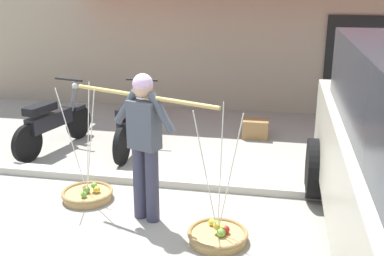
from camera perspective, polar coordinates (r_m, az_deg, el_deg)
The scene contains 9 objects.
ground_plane at distance 5.80m, azimuth -5.47°, elevation -9.55°, with size 90.00×90.00×0.00m, color #9E998C.
sidewalk_curb at distance 6.39m, azimuth -3.71°, elevation -6.37°, with size 20.00×0.24×0.10m, color #BAB4A5.
fruit_vendor at distance 5.17m, azimuth -5.79°, elevation -1.22°, with size 1.76×0.72×1.70m.
fruit_basket_left_side at distance 5.07m, azimuth 3.15°, elevation -12.78°, with size 0.64×0.64×1.45m.
fruit_basket_right_side at distance 6.08m, azimuth -12.55°, elevation -7.78°, with size 0.64×0.64×1.45m.
motorcycle_nearest_shop at distance 7.84m, azimuth -16.59°, elevation 0.59°, with size 0.61×1.79×1.09m.
motorcycle_second_in_row at distance 7.51m, azimuth -7.07°, elevation 0.49°, with size 0.54×1.82×1.09m.
storefront_building at distance 12.15m, azimuth 8.50°, elevation 14.76°, with size 13.00×6.00×4.20m.
wooden_crate at distance 8.28m, azimuth 7.73°, elevation -0.06°, with size 0.44×0.36×0.32m, color olive.
Camera 1 is at (1.52, -4.95, 2.62)m, focal length 43.96 mm.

